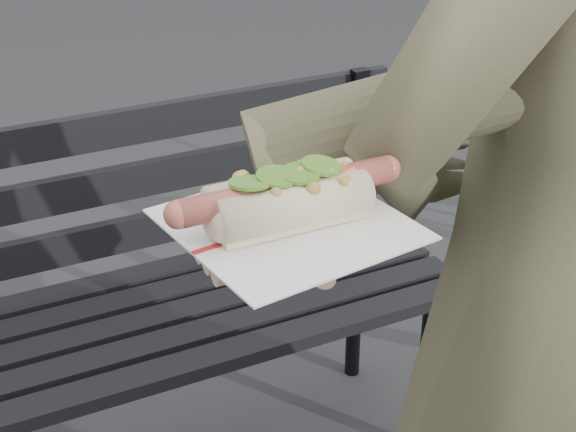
# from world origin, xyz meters

# --- Properties ---
(park_bench) EXTENTS (1.50, 0.44, 0.88)m
(park_bench) POSITION_xyz_m (-0.01, 0.99, 0.52)
(park_bench) COLOR black
(park_bench) RESTS_ON ground
(person) EXTENTS (0.75, 0.56, 1.86)m
(person) POSITION_xyz_m (0.36, 0.10, 0.93)
(person) COLOR brown
(person) RESTS_ON ground
(held_hotdog) EXTENTS (0.64, 0.30, 0.20)m
(held_hotdog) POSITION_xyz_m (0.14, 0.07, 1.22)
(held_hotdog) COLOR brown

